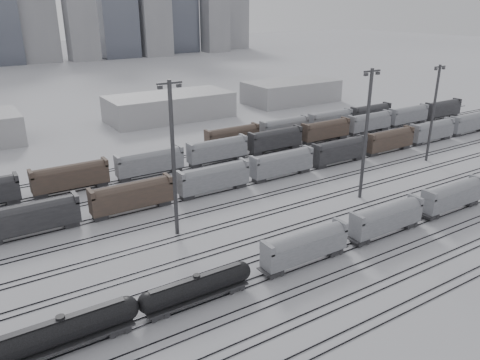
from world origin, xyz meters
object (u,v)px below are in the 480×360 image
hopper_car_a (305,245)px  light_mast_c (366,132)px  hopper_car_c (453,195)px  tank_car_a (63,331)px  hopper_car_b (387,217)px  tank_car_b (197,287)px

hopper_car_a → light_mast_c: bearing=28.2°
hopper_car_c → light_mast_c: size_ratio=0.58×
tank_car_a → hopper_car_a: 33.98m
tank_car_a → hopper_car_c: 68.46m
hopper_car_c → light_mast_c: bearing=124.3°
hopper_car_a → hopper_car_b: size_ratio=0.98×
light_mast_c → hopper_car_b: bearing=-121.1°
tank_car_b → hopper_car_b: size_ratio=1.09×
hopper_car_a → light_mast_c: size_ratio=0.57×
tank_car_b → light_mast_c: light_mast_c is taller
tank_car_b → light_mast_c: (42.83, 13.52, 10.96)m
hopper_car_c → hopper_car_b: bearing=180.0°
hopper_car_a → hopper_car_c: size_ratio=0.97×
hopper_car_b → hopper_car_c: (17.38, -0.00, 0.04)m
tank_car_a → hopper_car_a: hopper_car_a is taller
hopper_car_a → hopper_car_c: bearing=-0.0°
tank_car_b → hopper_car_a: 17.58m
tank_car_a → hopper_car_b: 51.09m
tank_car_a → tank_car_b: tank_car_a is taller
tank_car_b → tank_car_a: bearing=-180.0°
hopper_car_b → tank_car_b: bearing=180.0°
tank_car_a → tank_car_b: (16.42, 0.00, -0.23)m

